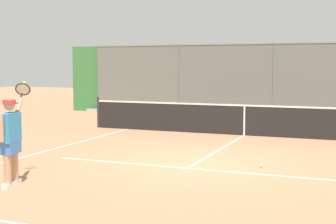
{
  "coord_description": "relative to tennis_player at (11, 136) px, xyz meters",
  "views": [
    {
      "loc": [
        -3.44,
        10.17,
        2.18
      ],
      "look_at": [
        0.97,
        -0.77,
        1.05
      ],
      "focal_mm": 52.39,
      "sensor_mm": 36.0,
      "label": 1
    }
  ],
  "objects": [
    {
      "name": "ground_plane",
      "position": [
        -2.43,
        -3.16,
        -0.91
      ],
      "size": [
        60.0,
        60.0,
        0.0
      ],
      "primitive_type": "plane",
      "color": "#B27551"
    },
    {
      "name": "court_line_markings",
      "position": [
        -2.43,
        -2.33,
        -0.91
      ],
      "size": [
        8.15,
        9.59,
        0.01
      ],
      "color": "white",
      "rests_on": "ground"
    },
    {
      "name": "fence_backdrop",
      "position": [
        -2.43,
        -13.52,
        0.6
      ],
      "size": [
        19.14,
        1.37,
        3.07
      ],
      "color": "slate",
      "rests_on": "ground"
    },
    {
      "name": "tennis_net",
      "position": [
        -2.43,
        -7.89,
        -0.42
      ],
      "size": [
        10.47,
        0.09,
        1.07
      ],
      "color": "#2D2D2D",
      "rests_on": "ground"
    },
    {
      "name": "tennis_player",
      "position": [
        0.0,
        0.0,
        0.0
      ],
      "size": [
        0.63,
        1.29,
        1.86
      ],
      "rotation": [
        0.0,
        0.0,
        -1.41
      ],
      "color": "silver",
      "rests_on": "ground"
    },
    {
      "name": "tennis_ball_near_net",
      "position": [
        -3.86,
        -3.31,
        -0.88
      ],
      "size": [
        0.07,
        0.07,
        0.07
      ],
      "primitive_type": "sphere",
      "color": "#D6E042",
      "rests_on": "ground"
    }
  ]
}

